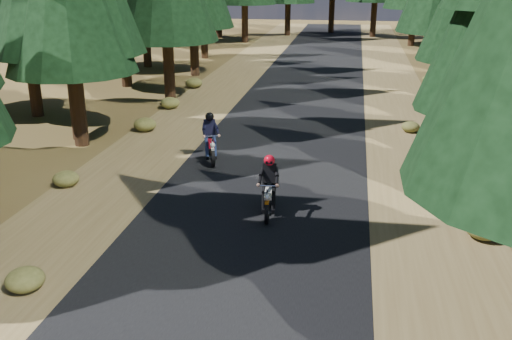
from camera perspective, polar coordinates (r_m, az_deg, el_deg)
The scene contains 7 objects.
ground at distance 14.08m, azimuth -1.03°, elevation -6.25°, with size 120.00×120.00×0.00m, color #4C391B.
road at distance 18.65m, azimuth 1.80°, elevation 0.39°, with size 6.00×100.00×0.01m, color black.
shoulder_l at distance 19.77m, azimuth -11.53°, elevation 1.11°, with size 3.20×100.00×0.01m, color brown.
shoulder_r at distance 18.63m, azimuth 15.96°, elevation -0.41°, with size 3.20×100.00×0.01m, color brown.
understory_shrubs at distance 19.57m, azimuth 6.03°, elevation 2.01°, with size 15.00×31.28×0.56m.
rider_lead at distance 14.85m, azimuth 1.28°, elevation -2.58°, with size 0.67×1.81×1.58m.
rider_follow at distance 19.03m, azimuth -4.55°, elevation 2.47°, with size 1.14×1.91×1.63m.
Camera 1 is at (2.37, -12.45, 6.14)m, focal length 40.00 mm.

